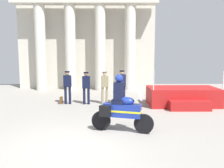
{
  "coord_description": "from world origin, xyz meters",
  "views": [
    {
      "loc": [
        1.11,
        -6.17,
        2.54
      ],
      "look_at": [
        1.16,
        3.59,
        1.31
      ],
      "focal_mm": 37.77,
      "sensor_mm": 36.0,
      "label": 1
    }
  ],
  "objects": [
    {
      "name": "officer_in_row_3",
      "position": [
        1.69,
        5.81,
        1.02
      ],
      "size": [
        0.38,
        0.24,
        1.73
      ],
      "rotation": [
        0.0,
        0.0,
        3.13
      ],
      "color": "#141938",
      "rests_on": "ground_plane"
    },
    {
      "name": "officer_in_row_1",
      "position": [
        -0.14,
        5.7,
        0.98
      ],
      "size": [
        0.38,
        0.24,
        1.66
      ],
      "rotation": [
        0.0,
        0.0,
        3.13
      ],
      "color": "black",
      "rests_on": "ground_plane"
    },
    {
      "name": "reviewing_stand",
      "position": [
        4.71,
        5.4,
        0.43
      ],
      "size": [
        3.39,
        2.35,
        1.79
      ],
      "color": "#A51919",
      "rests_on": "ground_plane"
    },
    {
      "name": "officer_in_row_2",
      "position": [
        0.8,
        5.76,
        0.99
      ],
      "size": [
        0.38,
        0.24,
        1.67
      ],
      "rotation": [
        0.0,
        0.0,
        3.13
      ],
      "color": "#847A5B",
      "rests_on": "ground_plane"
    },
    {
      "name": "ground_plane",
      "position": [
        0.0,
        0.0,
        0.0
      ],
      "size": [
        28.0,
        28.0,
        0.0
      ],
      "primitive_type": "plane",
      "color": "gray"
    },
    {
      "name": "motorcycle_with_rider",
      "position": [
        1.41,
        1.4,
        0.79
      ],
      "size": [
        2.04,
        0.91,
        1.9
      ],
      "rotation": [
        0.0,
        0.0,
        -0.29
      ],
      "color": "black",
      "rests_on": "ground_plane"
    },
    {
      "name": "officer_in_row_0",
      "position": [
        -1.1,
        5.77,
        1.0
      ],
      "size": [
        0.38,
        0.24,
        1.69
      ],
      "rotation": [
        0.0,
        0.0,
        3.13
      ],
      "color": "black",
      "rests_on": "ground_plane"
    },
    {
      "name": "colonnade_backdrop",
      "position": [
        -0.68,
        11.11,
        3.72
      ],
      "size": [
        10.07,
        1.6,
        7.26
      ],
      "color": "beige",
      "rests_on": "ground_plane"
    },
    {
      "name": "briefcase_on_ground",
      "position": [
        -1.46,
        5.83,
        0.18
      ],
      "size": [
        0.1,
        0.32,
        0.36
      ],
      "primitive_type": "cube",
      "color": "brown",
      "rests_on": "ground_plane"
    }
  ]
}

